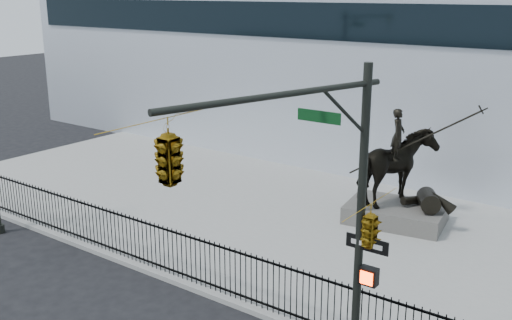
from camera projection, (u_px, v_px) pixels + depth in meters
The scene contains 7 objects.
ground at pixel (130, 291), 17.17m from camera, with size 120.00×120.00×0.00m, color black.
plaza at pixel (270, 217), 22.58m from camera, with size 30.00×12.00×0.15m, color #989896.
building at pixel (412, 65), 31.44m from camera, with size 44.00×14.00×9.00m, color white.
picket_fence at pixel (160, 248), 17.89m from camera, with size 22.10×0.10×1.50m.
statue_plinth at pixel (396, 213), 21.83m from camera, with size 3.43×2.36×0.64m, color #524F4B.
equestrian_statue at pixel (400, 170), 21.34m from camera, with size 4.35×3.05×3.73m.
traffic_signal_right at pixel (280, 194), 10.61m from camera, with size 2.17×6.86×7.00m.
Camera 1 is at (12.06, -10.34, 8.34)m, focal length 42.00 mm.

